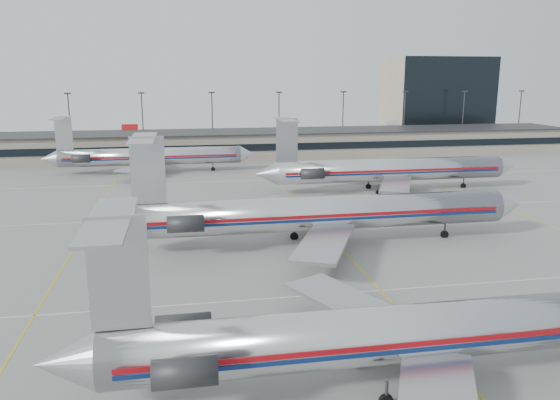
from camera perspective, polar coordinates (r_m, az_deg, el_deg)
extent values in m
plane|color=gray|center=(43.36, 15.25, -14.04)|extent=(260.00, 260.00, 0.00)
cube|color=silver|center=(51.70, 10.46, -9.27)|extent=(160.00, 0.15, 0.02)
cube|color=gray|center=(134.79, -2.82, 5.86)|extent=(160.00, 16.00, 6.00)
cube|color=black|center=(126.80, -2.33, 5.52)|extent=(160.00, 0.20, 1.60)
cube|color=#2D2D30|center=(134.45, -2.84, 7.17)|extent=(162.00, 17.00, 0.30)
cylinder|color=#38383D|center=(149.64, -21.09, 7.45)|extent=(0.30, 0.30, 15.00)
cube|color=#2D2D30|center=(149.24, -21.32, 10.35)|extent=(1.60, 0.40, 0.35)
cylinder|color=#38383D|center=(147.41, -14.14, 7.84)|extent=(0.30, 0.30, 15.00)
cube|color=#2D2D30|center=(147.00, -14.31, 10.79)|extent=(1.60, 0.40, 0.35)
cylinder|color=#38383D|center=(147.36, -7.08, 8.13)|extent=(0.30, 0.30, 15.00)
cube|color=#2D2D30|center=(146.95, -7.16, 11.08)|extent=(1.60, 0.40, 0.35)
cylinder|color=#38383D|center=(149.50, -0.10, 8.29)|extent=(0.30, 0.30, 15.00)
cube|color=#2D2D30|center=(149.09, -0.11, 11.20)|extent=(1.60, 0.40, 0.35)
cylinder|color=#38383D|center=(153.72, 6.58, 8.33)|extent=(0.30, 0.30, 15.00)
cube|color=#2D2D30|center=(153.33, 6.66, 11.16)|extent=(1.60, 0.40, 0.35)
cylinder|color=#38383D|center=(159.87, 12.83, 8.27)|extent=(0.30, 0.30, 15.00)
cube|color=#2D2D30|center=(159.50, 12.97, 10.99)|extent=(1.60, 0.40, 0.35)
cylinder|color=#38383D|center=(167.74, 18.56, 8.13)|extent=(0.30, 0.30, 15.00)
cube|color=#2D2D30|center=(167.38, 18.74, 10.71)|extent=(1.60, 0.40, 0.35)
cylinder|color=#38383D|center=(177.10, 23.72, 7.93)|extent=(0.30, 0.30, 15.00)
cube|color=#2D2D30|center=(176.75, 23.94, 10.38)|extent=(1.60, 0.40, 0.35)
cube|color=tan|center=(181.20, 15.94, 10.18)|extent=(30.00, 20.00, 25.00)
cylinder|color=silver|center=(36.66, 14.27, -13.20)|extent=(39.09, 3.62, 3.62)
cone|color=#B3B3B7|center=(34.41, -21.52, -15.54)|extent=(3.52, 3.62, 3.62)
cube|color=#9B0B12|center=(35.13, 15.54, -14.21)|extent=(37.14, 0.05, 0.34)
cube|color=#0C2054|center=(35.31, 15.50, -14.78)|extent=(37.14, 0.05, 0.27)
cube|color=#B3B3B7|center=(42.16, 7.83, -10.82)|extent=(9.09, 13.25, 0.31)
cube|color=#B3B3B7|center=(31.84, -16.54, -7.38)|extent=(3.32, 0.24, 6.65)
cube|color=#B3B3B7|center=(30.97, -17.44, -1.94)|extent=(2.35, 10.26, 0.18)
cylinder|color=#2D2D30|center=(36.07, -10.03, -12.92)|extent=(3.52, 1.66, 1.66)
cylinder|color=#2D2D30|center=(31.13, -9.92, -17.34)|extent=(3.52, 1.66, 1.66)
cylinder|color=#2D2D30|center=(34.97, 11.06, -19.28)|extent=(0.20, 0.20, 1.61)
cylinder|color=#2D2D30|center=(38.76, 8.46, -15.76)|extent=(0.20, 0.20, 1.61)
cylinder|color=silver|center=(63.47, 4.83, -1.37)|extent=(42.95, 3.97, 3.97)
cone|color=silver|center=(72.95, 22.70, -0.47)|extent=(3.44, 3.97, 3.97)
cone|color=#B3B3B7|center=(61.75, -16.65, -2.28)|extent=(3.87, 3.97, 3.97)
cube|color=#9B0B12|center=(61.56, 5.31, -1.67)|extent=(40.80, 0.05, 0.38)
cube|color=#0C2054|center=(61.67, 5.31, -2.06)|extent=(40.80, 0.05, 0.30)
cube|color=#B3B3B7|center=(70.32, 1.53, -0.83)|extent=(9.99, 14.56, 0.34)
cube|color=#B3B3B7|center=(56.23, 4.69, -4.38)|extent=(9.99, 14.56, 0.34)
cube|color=#B3B3B7|center=(60.27, -13.64, 3.03)|extent=(3.65, 0.27, 7.30)
cube|color=#B3B3B7|center=(59.82, -14.13, 6.26)|extent=(2.58, 11.27, 0.19)
cylinder|color=#2D2D30|center=(64.22, -9.91, -1.06)|extent=(3.87, 1.83, 1.83)
cylinder|color=#2D2D30|center=(58.30, -9.84, -2.47)|extent=(3.87, 1.83, 1.83)
cylinder|color=#2D2D30|center=(69.58, 16.84, -3.07)|extent=(0.21, 0.21, 1.77)
cylinder|color=#2D2D30|center=(61.08, 2.48, -4.71)|extent=(0.21, 0.21, 1.77)
cylinder|color=#2D2D30|center=(65.90, 1.49, -3.38)|extent=(0.21, 0.21, 1.77)
cylinder|color=black|center=(69.71, 16.81, -3.47)|extent=(0.97, 0.32, 0.97)
cylinder|color=silver|center=(95.22, 11.57, 3.11)|extent=(39.61, 3.86, 3.86)
cone|color=silver|center=(105.10, 22.52, 3.28)|extent=(3.34, 3.86, 3.86)
cone|color=#B3B3B7|center=(89.47, -1.45, 2.75)|extent=(3.75, 3.86, 3.86)
cube|color=#9B0B12|center=(93.42, 12.01, 3.00)|extent=(37.63, 0.05, 0.36)
cube|color=#0C2054|center=(93.49, 12.00, 2.75)|extent=(37.63, 0.05, 0.29)
cube|color=#B3B3B7|center=(101.39, 8.92, 3.20)|extent=(9.70, 14.13, 0.33)
cube|color=#B3B3B7|center=(87.98, 12.03, 1.61)|extent=(9.70, 14.13, 0.33)
cube|color=#B3B3B7|center=(89.27, 0.72, 6.28)|extent=(3.54, 0.26, 7.09)
cube|color=#B3B3B7|center=(88.90, 0.53, 8.42)|extent=(2.50, 10.95, 0.19)
cylinder|color=#2D2D30|center=(93.62, 2.56, 3.39)|extent=(3.75, 1.77, 1.77)
cylinder|color=#2D2D30|center=(87.92, 3.42, 2.76)|extent=(3.75, 1.77, 1.77)
cylinder|color=#2D2D30|center=(101.50, 18.62, 1.68)|extent=(0.21, 0.21, 1.72)
cylinder|color=#2D2D30|center=(92.31, 10.26, 1.10)|extent=(0.21, 0.21, 1.72)
cylinder|color=#2D2D30|center=(96.91, 9.23, 1.69)|extent=(0.21, 0.21, 1.72)
cylinder|color=black|center=(101.59, 18.60, 1.41)|extent=(0.94, 0.31, 0.94)
cylinder|color=silver|center=(114.35, -13.25, 4.45)|extent=(36.10, 3.52, 3.52)
cone|color=silver|center=(115.03, -3.45, 4.82)|extent=(3.04, 3.52, 3.52)
cone|color=#B3B3B7|center=(117.04, -22.98, 3.96)|extent=(3.42, 3.52, 3.52)
cube|color=#9B0B12|center=(112.59, -13.30, 4.40)|extent=(34.30, 0.05, 0.33)
cube|color=#0C2054|center=(112.64, -13.29, 4.21)|extent=(34.30, 0.05, 0.27)
cube|color=#B3B3B7|center=(121.17, -13.99, 4.41)|extent=(8.84, 12.88, 0.30)
cube|color=#B3B3B7|center=(108.05, -14.39, 3.41)|extent=(8.84, 12.88, 0.30)
cube|color=#B3B3B7|center=(115.82, -21.67, 6.48)|extent=(3.23, 0.24, 6.46)
cube|color=#B3B3B7|center=(115.63, -21.93, 7.97)|extent=(2.28, 9.98, 0.17)
cylinder|color=#2D2D30|center=(118.41, -19.66, 4.46)|extent=(3.42, 1.62, 1.62)
cylinder|color=#2D2D30|center=(113.12, -20.08, 4.07)|extent=(3.42, 1.62, 1.62)
cylinder|color=#2D2D30|center=(114.77, -7.02, 3.44)|extent=(0.19, 0.19, 1.57)
cylinder|color=#2D2D30|center=(112.67, -14.69, 2.95)|extent=(0.19, 0.19, 1.57)
cylinder|color=#2D2D30|center=(117.16, -14.53, 3.32)|extent=(0.19, 0.19, 1.57)
cylinder|color=black|center=(114.84, -7.01, 3.22)|extent=(0.86, 0.29, 0.86)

